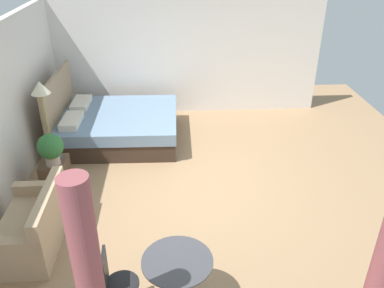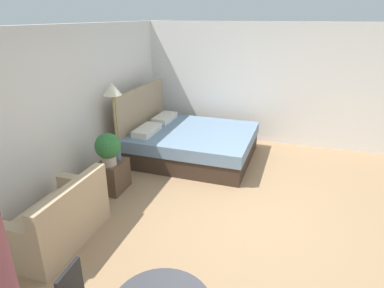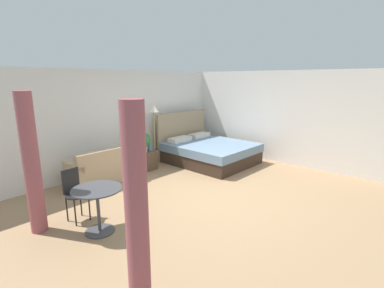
# 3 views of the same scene
# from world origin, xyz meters

# --- Properties ---
(ground_plane) EXTENTS (9.33, 8.82, 0.02)m
(ground_plane) POSITION_xyz_m (0.00, 0.00, -0.01)
(ground_plane) COLOR #9E7A56
(wall_right) EXTENTS (0.12, 5.82, 2.53)m
(wall_right) POSITION_xyz_m (3.17, 0.00, 1.27)
(wall_right) COLOR silver
(wall_right) RESTS_ON ground
(bed) EXTENTS (1.99, 2.30, 1.35)m
(bed) POSITION_xyz_m (1.79, 1.50, 0.31)
(bed) COLOR #38281E
(bed) RESTS_ON ground
(couch) EXTENTS (1.30, 0.72, 0.82)m
(couch) POSITION_xyz_m (-1.20, 2.23, 0.29)
(couch) COLOR tan
(couch) RESTS_ON ground
(nightstand) EXTENTS (0.50, 0.39, 0.49)m
(nightstand) POSITION_xyz_m (0.15, 2.28, 0.24)
(nightstand) COLOR brown
(nightstand) RESTS_ON ground
(potted_plant) EXTENTS (0.39, 0.39, 0.52)m
(potted_plant) POSITION_xyz_m (0.05, 2.25, 0.78)
(potted_plant) COLOR tan
(potted_plant) RESTS_ON nightstand
(vase) EXTENTS (0.12, 0.12, 0.23)m
(vase) POSITION_xyz_m (0.27, 2.23, 0.60)
(vase) COLOR slate
(vase) RESTS_ON nightstand
(floor_lamp) EXTENTS (0.30, 0.30, 1.66)m
(floor_lamp) POSITION_xyz_m (0.59, 2.41, 1.39)
(floor_lamp) COLOR #99844C
(floor_lamp) RESTS_ON ground
(balcony_table) EXTENTS (0.75, 0.75, 0.71)m
(balcony_table) POSITION_xyz_m (-2.31, 0.38, 0.50)
(balcony_table) COLOR #3F3F44
(balcony_table) RESTS_ON ground
(cafe_chair_near_window) EXTENTS (0.39, 0.39, 0.88)m
(cafe_chair_near_window) POSITION_xyz_m (-2.36, 1.04, 0.53)
(cafe_chair_near_window) COLOR black
(cafe_chair_near_window) RESTS_ON ground
(curtain_left) EXTENTS (0.21, 0.21, 2.15)m
(curtain_left) POSITION_xyz_m (-2.92, -1.39, 1.07)
(curtain_left) COLOR #994C51
(curtain_left) RESTS_ON ground
(curtain_right) EXTENTS (0.24, 0.24, 2.15)m
(curtain_right) POSITION_xyz_m (-2.92, 1.12, 1.07)
(curtain_right) COLOR #994C51
(curtain_right) RESTS_ON ground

